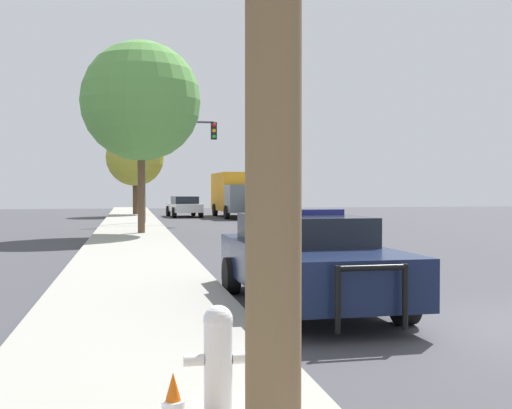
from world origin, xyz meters
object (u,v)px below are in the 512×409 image
(traffic_light, at_px, (173,149))
(traffic_cone, at_px, (173,409))
(box_truck, at_px, (237,193))
(tree_sidewalk_mid, at_px, (141,101))
(car_background_distant, at_px, (184,206))
(fire_hydrant, at_px, (218,355))
(police_car, at_px, (306,258))
(car_background_oncoming, at_px, (266,208))
(tree_sidewalk_far, at_px, (135,157))

(traffic_light, distance_m, traffic_cone, 29.50)
(box_truck, xyz_separation_m, traffic_cone, (-6.73, -37.66, -1.20))
(box_truck, bearing_deg, traffic_cone, 78.82)
(tree_sidewalk_mid, bearing_deg, car_background_distant, 79.72)
(car_background_distant, bearing_deg, fire_hydrant, -98.55)
(police_car, distance_m, car_background_oncoming, 27.60)
(tree_sidewalk_mid, bearing_deg, fire_hydrant, -89.47)
(car_background_oncoming, distance_m, traffic_cone, 33.42)
(car_background_oncoming, bearing_deg, police_car, 77.89)
(traffic_light, xyz_separation_m, box_truck, (4.77, 8.44, -2.35))
(tree_sidewalk_mid, bearing_deg, box_truck, 68.18)
(car_background_oncoming, bearing_deg, traffic_light, 29.04)
(fire_hydrant, relative_size, traffic_cone, 1.66)
(car_background_oncoming, distance_m, box_truck, 5.27)
(car_background_oncoming, height_order, tree_sidewalk_mid, tree_sidewalk_mid)
(car_background_oncoming, bearing_deg, box_truck, -81.33)
(car_background_oncoming, bearing_deg, fire_hydrant, 75.95)
(traffic_light, relative_size, car_background_oncoming, 1.21)
(fire_hydrant, height_order, tree_sidewalk_mid, tree_sidewalk_mid)
(traffic_light, xyz_separation_m, tree_sidewalk_mid, (-1.77, -7.89, 1.37))
(traffic_cone, bearing_deg, tree_sidewalk_mid, 89.49)
(box_truck, height_order, tree_sidewalk_mid, tree_sidewalk_mid)
(traffic_light, relative_size, tree_sidewalk_mid, 0.72)
(police_car, relative_size, traffic_cone, 10.27)
(traffic_light, relative_size, tree_sidewalk_far, 0.91)
(fire_hydrant, relative_size, car_background_oncoming, 0.18)
(tree_sidewalk_mid, relative_size, traffic_cone, 15.18)
(tree_sidewalk_far, bearing_deg, tree_sidewalk_mid, -89.83)
(tree_sidewalk_far, relative_size, traffic_cone, 11.90)
(traffic_light, xyz_separation_m, traffic_cone, (-1.96, -29.22, -3.55))
(police_car, relative_size, traffic_light, 0.95)
(fire_hydrant, distance_m, tree_sidewalk_mid, 21.26)
(police_car, bearing_deg, traffic_light, -90.33)
(traffic_light, xyz_separation_m, car_background_oncoming, (5.67, 3.31, -3.19))
(traffic_light, distance_m, box_truck, 9.97)
(car_background_distant, relative_size, car_background_oncoming, 1.07)
(tree_sidewalk_far, bearing_deg, box_truck, -23.51)
(police_car, distance_m, car_background_distant, 33.24)
(traffic_cone, bearing_deg, police_car, 65.82)
(tree_sidewalk_far, bearing_deg, police_car, -86.25)
(traffic_cone, bearing_deg, traffic_light, 86.16)
(car_background_oncoming, height_order, box_truck, box_truck)
(police_car, height_order, tree_sidewalk_mid, tree_sidewalk_mid)
(police_car, bearing_deg, traffic_cone, 64.35)
(tree_sidewalk_mid, distance_m, traffic_cone, 21.89)
(car_background_oncoming, bearing_deg, traffic_cone, 75.53)
(police_car, distance_m, traffic_light, 24.01)
(fire_hydrant, distance_m, tree_sidewalk_far, 40.07)
(police_car, bearing_deg, tree_sidewalk_mid, -83.45)
(car_background_distant, relative_size, box_truck, 0.59)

